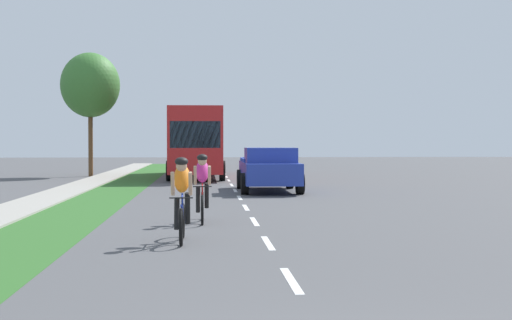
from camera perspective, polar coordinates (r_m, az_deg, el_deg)
name	(u,v)px	position (r m, az deg, el deg)	size (l,w,h in m)	color
ground_plane	(238,195)	(24.72, -1.47, -2.83)	(120.00, 120.00, 0.00)	#4C4C4F
grass_verge	(107,196)	(24.92, -11.87, -2.82)	(2.02, 70.00, 0.01)	#2D6026
sidewalk_concrete	(54,196)	(25.22, -15.91, -2.79)	(1.56, 70.00, 0.10)	#9E998E
lane_markings_center	(233,187)	(28.71, -1.85, -2.22)	(0.12, 54.30, 0.01)	white
cyclist_lead	(182,198)	(13.14, -5.98, -3.10)	(0.42, 1.72, 1.58)	black
cyclist_trailing	(202,187)	(16.29, -4.34, -2.21)	(0.42, 1.72, 1.58)	black
pickup_blue	(269,169)	(26.36, 1.04, -0.76)	(2.22, 5.10, 1.64)	#23389E
bus_red	(197,139)	(37.34, -4.80, 1.66)	(2.78, 11.60, 3.48)	red
sedan_maroon	(197,156)	(54.98, -4.73, 0.34)	(1.98, 4.30, 1.52)	maroon
street_tree_far	(90,85)	(39.05, -13.19, 5.87)	(3.14, 3.14, 6.62)	brown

